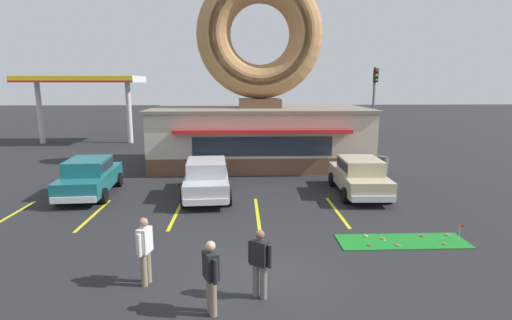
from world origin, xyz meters
name	(u,v)px	position (x,y,z in m)	size (l,w,h in m)	color
ground_plane	(262,277)	(0.00, 0.00, 0.00)	(160.00, 160.00, 0.00)	#232326
donut_shop_building	(260,101)	(0.61, 13.94, 3.74)	(12.30, 6.75, 10.96)	brown
putting_mat	(402,241)	(4.37, 2.05, 0.01)	(3.89, 1.22, 0.03)	#197523
mini_donut_near_left	(370,245)	(3.28, 1.74, 0.05)	(0.13, 0.13, 0.04)	brown
mini_donut_near_right	(383,238)	(3.84, 2.22, 0.05)	(0.13, 0.13, 0.04)	#D8667F
mini_donut_mid_left	(422,236)	(5.13, 2.38, 0.05)	(0.13, 0.13, 0.04)	brown
mini_donut_mid_centre	(445,244)	(5.53, 1.74, 0.05)	(0.13, 0.13, 0.04)	#A5724C
mini_donut_mid_right	(448,235)	(5.99, 2.43, 0.05)	(0.13, 0.13, 0.04)	#D17F47
mini_donut_far_left	(398,245)	(4.11, 1.69, 0.05)	(0.13, 0.13, 0.04)	#D8667F
mini_donut_far_centre	(366,236)	(3.39, 2.45, 0.05)	(0.13, 0.13, 0.04)	#E5C666
golf_ball	(385,241)	(3.83, 2.03, 0.05)	(0.04, 0.04, 0.04)	white
putting_flag_pin	(461,229)	(6.10, 1.94, 0.44)	(0.13, 0.01, 0.55)	silver
car_teal	(90,175)	(-6.98, 7.67, 0.87)	(2.21, 4.67, 1.60)	#196066
car_champagne	(359,175)	(4.59, 7.35, 0.87)	(2.09, 4.61, 1.60)	#BCAD89
car_silver	(207,177)	(-1.95, 7.19, 0.87)	(2.20, 4.66, 1.60)	#B2B5BA
pedestrian_blue_sweater_man	(260,261)	(-0.11, -0.96, 0.88)	(0.51, 0.41, 1.59)	slate
pedestrian_hooded_kid	(145,248)	(-2.79, -0.25, 0.92)	(0.33, 0.58, 1.66)	#7F7056
pedestrian_leather_jacket_man	(211,274)	(-1.15, -1.57, 0.88)	(0.38, 0.55, 1.60)	#7F7056
trash_bin	(383,165)	(6.97, 11.11, 0.50)	(0.57, 0.57, 0.97)	#51565B
traffic_light_pole	(374,99)	(8.52, 17.67, 3.71)	(0.28, 0.47, 5.80)	#595B60
gas_station_canopy	(82,82)	(-12.90, 23.14, 4.86)	(9.00, 4.46, 5.30)	silver
parking_stripe_far_left	(10,216)	(-8.91, 5.00, 0.00)	(0.12, 3.60, 0.01)	yellow
parking_stripe_left	(94,215)	(-5.91, 5.00, 0.00)	(0.12, 3.60, 0.01)	yellow
parking_stripe_mid_left	(176,214)	(-2.91, 5.00, 0.00)	(0.12, 3.60, 0.01)	yellow
parking_stripe_centre	(257,213)	(0.09, 5.00, 0.00)	(0.12, 3.60, 0.01)	yellow
parking_stripe_mid_right	(337,212)	(3.09, 5.00, 0.00)	(0.12, 3.60, 0.01)	yellow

